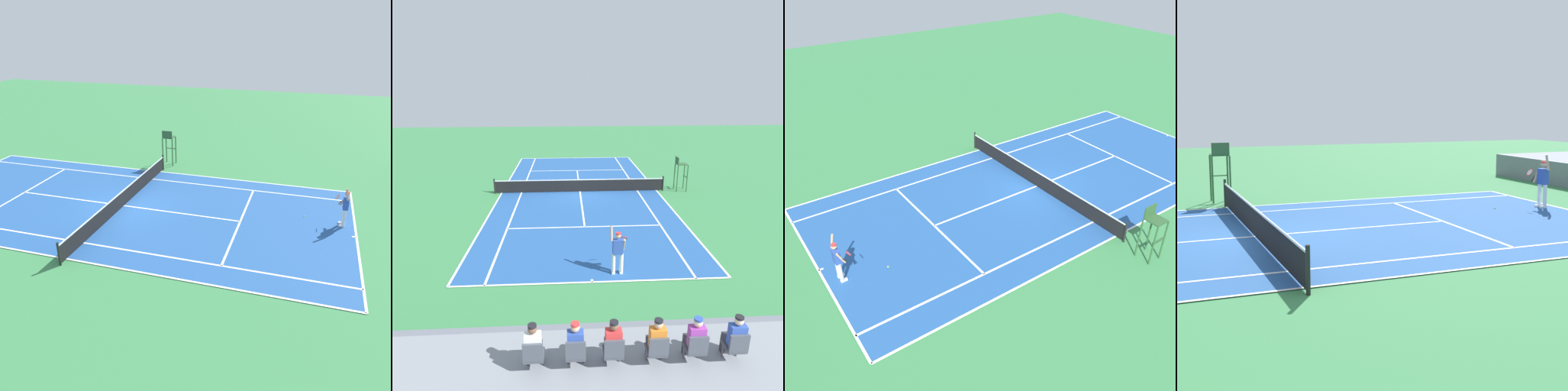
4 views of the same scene
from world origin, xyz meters
TOP-DOWN VIEW (x-y plane):
  - ground_plane at (0.00, 0.00)m, footprint 80.00×80.00m
  - court at (0.00, 0.00)m, footprint 11.08×23.88m
  - net at (0.00, 0.00)m, footprint 11.98×0.10m
  - tennis_player at (-1.06, 11.28)m, footprint 0.76×0.63m
  - tennis_ball at (-1.46, 9.44)m, footprint 0.07×0.07m
  - umpire_chair at (-7.13, 0.00)m, footprint 0.77×0.77m

SIDE VIEW (x-z plane):
  - ground_plane at x=0.00m, z-range 0.00..0.00m
  - court at x=0.00m, z-range 0.00..0.02m
  - tennis_ball at x=-1.46m, z-range 0.00..0.07m
  - net at x=0.00m, z-range -0.01..1.06m
  - tennis_player at x=-1.06m, z-range -0.05..2.04m
  - umpire_chair at x=-7.13m, z-range 0.34..2.78m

